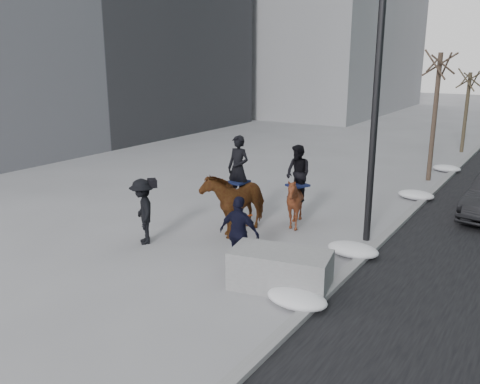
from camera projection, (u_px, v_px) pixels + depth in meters
The scene contains 11 objects.
ground at pixel (213, 262), 12.33m from camera, with size 120.00×120.00×0.00m, color gray.
curb at pixel (436, 188), 18.86m from camera, with size 0.25×90.00×0.12m, color gray.
planter at pixel (280, 270), 10.88m from camera, with size 2.11×1.06×0.84m, color gray.
tree_near at pixel (435, 111), 19.62m from camera, with size 1.20×1.20×5.50m, color #33281E, non-canonical shape.
tree_far at pixel (466, 109), 25.55m from camera, with size 1.20×1.20×4.45m, color #3B3023, non-canonical shape.
mounted_left at pixel (236, 196), 14.34m from camera, with size 1.12×2.17×2.72m.
mounted_right at pixel (296, 195), 14.59m from camera, with size 1.73×1.81×2.41m.
feeder at pixel (239, 233), 11.78m from camera, with size 1.05×0.88×1.75m.
camera_crew at pixel (143, 211), 13.38m from camera, with size 1.29×1.23×1.75m.
lamppost at pixel (381, 50), 12.59m from camera, with size 0.25×1.37×9.09m.
snow_piles at pixel (387, 220), 14.95m from camera, with size 1.31×15.05×0.33m.
Camera 1 is at (6.74, -9.27, 4.90)m, focal length 38.00 mm.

